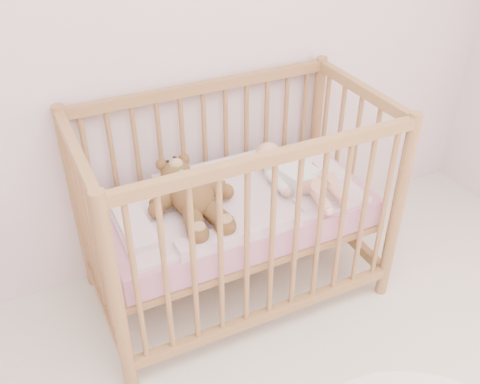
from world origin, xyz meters
TOP-DOWN VIEW (x-y plane):
  - wall_back at (0.00, 2.00)m, footprint 4.00×0.02m
  - crib at (0.26, 1.60)m, footprint 1.36×0.76m
  - mattress at (0.26, 1.60)m, footprint 1.22×0.62m
  - blanket at (0.26, 1.60)m, footprint 1.10×0.58m
  - baby at (0.55, 1.58)m, footprint 0.39×0.63m
  - teddy_bear at (0.05, 1.58)m, footprint 0.41×0.58m

SIDE VIEW (x-z plane):
  - mattress at x=0.26m, z-range 0.42..0.55m
  - crib at x=0.26m, z-range 0.00..1.00m
  - blanket at x=0.26m, z-range 0.53..0.59m
  - baby at x=0.55m, z-range 0.56..0.71m
  - teddy_bear at x=0.05m, z-range 0.57..0.72m
  - wall_back at x=0.00m, z-range 0.00..2.70m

